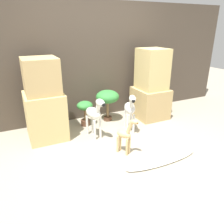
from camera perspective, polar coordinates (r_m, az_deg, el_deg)
The scene contains 10 objects.
ground_plane at distance 3.28m, azimuth 5.56°, elevation -10.82°, with size 14.00×14.00×0.00m, color #9E937F.
wall_back at distance 4.33m, azimuth -5.47°, elevation 12.77°, with size 6.40×0.08×2.20m.
rock_pillar_left at distance 3.66m, azimuth -17.32°, elevation 2.40°, with size 0.60×0.64×1.32m.
rock_pillar_right at distance 4.41m, azimuth 10.14°, elevation 6.25°, with size 0.60×0.64×1.37m.
zebra_right at distance 3.77m, azimuth 4.76°, elevation 1.03°, with size 0.30×0.51×0.72m.
zebra_left at distance 3.55m, azimuth -4.56°, elevation -0.26°, with size 0.25×0.51×0.72m.
giraffe_figurine at distance 3.15m, azimuth 3.47°, elevation -6.03°, with size 0.23×0.33×0.57m.
potted_palm_front at distance 4.20m, azimuth -1.18°, elevation 3.76°, with size 0.45×0.45×0.61m.
potted_palm_back at distance 4.06m, azimuth -7.09°, elevation 0.80°, with size 0.29×0.29×0.47m.
surfboard at distance 3.18m, azimuth 12.75°, elevation -12.02°, with size 1.15×0.25×0.09m.
Camera 1 is at (-1.47, -2.36, 1.75)m, focal length 35.00 mm.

